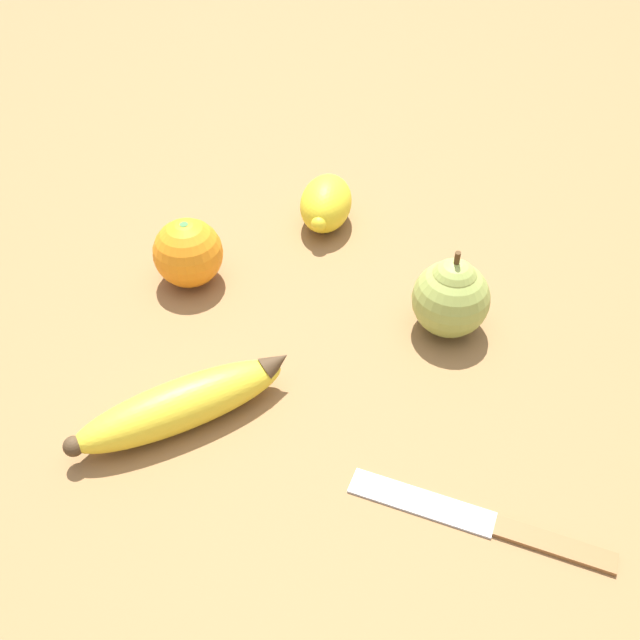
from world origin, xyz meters
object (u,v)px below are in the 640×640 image
at_px(lemon, 326,204).
at_px(pear, 451,296).
at_px(banana, 183,404).
at_px(orange, 188,253).
at_px(paring_knife, 489,523).

bearing_deg(lemon, pear, -46.15).
height_order(pear, lemon, pear).
distance_m(banana, orange, 0.18).
height_order(pear, paring_knife, pear).
xyz_separation_m(banana, lemon, (0.07, 0.29, 0.01)).
distance_m(orange, lemon, 0.16).
bearing_deg(paring_knife, lemon, 38.68).
distance_m(orange, paring_knife, 0.37).
bearing_deg(paring_knife, orange, 63.36).
bearing_deg(pear, paring_knife, -79.24).
relative_size(banana, lemon, 1.95).
bearing_deg(banana, orange, 67.28).
bearing_deg(banana, pear, -2.39).
height_order(banana, lemon, lemon).
relative_size(banana, pear, 1.90).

